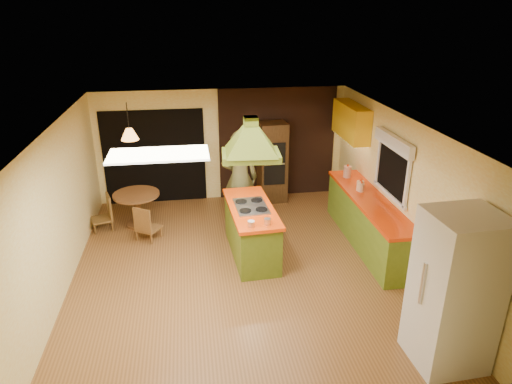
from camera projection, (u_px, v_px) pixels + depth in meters
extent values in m
plane|color=brown|center=(240.00, 271.00, 7.68)|extent=(6.50, 6.50, 0.00)
plane|color=#FFF5B6|center=(222.00, 145.00, 10.18)|extent=(5.50, 0.00, 5.50)
plane|color=#FFF5B6|center=(280.00, 342.00, 4.24)|extent=(5.50, 0.00, 5.50)
plane|color=#FFF5B6|center=(57.00, 214.00, 6.83)|extent=(0.00, 6.50, 6.50)
plane|color=#FFF5B6|center=(403.00, 193.00, 7.59)|extent=(0.00, 6.50, 6.50)
plane|color=silver|center=(238.00, 126.00, 6.73)|extent=(6.50, 6.50, 0.00)
cube|color=#381E14|center=(277.00, 143.00, 10.34)|extent=(2.64, 0.03, 2.50)
cube|color=black|center=(155.00, 157.00, 10.03)|extent=(2.20, 0.03, 2.10)
cube|color=olive|center=(368.00, 223.00, 8.41)|extent=(0.58, 3.00, 0.86)
cube|color=#E53807|center=(370.00, 200.00, 8.24)|extent=(0.62, 3.05, 0.06)
cube|color=yellow|center=(351.00, 121.00, 9.31)|extent=(0.34, 1.40, 0.70)
cube|color=black|center=(393.00, 168.00, 7.84)|extent=(0.03, 1.16, 0.96)
cube|color=white|center=(394.00, 142.00, 7.65)|extent=(0.10, 1.35, 0.22)
cube|color=white|center=(159.00, 154.00, 5.49)|extent=(1.20, 0.60, 0.03)
cube|color=#5B711C|center=(251.00, 232.00, 8.07)|extent=(0.78, 1.80, 0.86)
cube|color=#FA4508|center=(251.00, 208.00, 7.89)|extent=(0.84, 1.88, 0.06)
cube|color=silver|center=(251.00, 206.00, 7.88)|extent=(0.58, 0.80, 0.02)
cube|color=#5A6C1B|center=(251.00, 155.00, 7.53)|extent=(0.99, 0.75, 0.11)
pyramid|color=#5A6C1B|center=(251.00, 126.00, 7.34)|extent=(0.99, 0.75, 0.45)
cube|color=#5A6C1B|center=(251.00, 121.00, 7.31)|extent=(0.22, 0.22, 0.14)
imported|color=#4D4D29|center=(240.00, 178.00, 9.02)|extent=(0.75, 0.53, 1.96)
cube|color=silver|center=(455.00, 291.00, 5.41)|extent=(0.86, 0.82, 2.01)
cube|color=#4C3118|center=(272.00, 162.00, 10.19)|extent=(0.63, 0.62, 1.80)
cube|color=black|center=(275.00, 153.00, 9.80)|extent=(0.46, 0.05, 0.45)
cube|color=black|center=(274.00, 175.00, 9.99)|extent=(0.46, 0.05, 0.45)
cylinder|color=brown|center=(136.00, 195.00, 9.05)|extent=(0.91, 0.91, 0.05)
cylinder|color=brown|center=(138.00, 209.00, 9.17)|extent=(0.14, 0.14, 0.64)
cylinder|color=brown|center=(139.00, 223.00, 9.30)|extent=(0.51, 0.51, 0.05)
cone|color=#FF9E3F|center=(130.00, 134.00, 8.58)|extent=(0.44, 0.44, 0.22)
cylinder|color=beige|center=(347.00, 172.00, 9.20)|extent=(0.17, 0.17, 0.23)
cylinder|color=#FDEDCC|center=(360.00, 186.00, 8.55)|extent=(0.17, 0.17, 0.19)
cylinder|color=beige|center=(361.00, 187.00, 8.51)|extent=(0.14, 0.14, 0.16)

